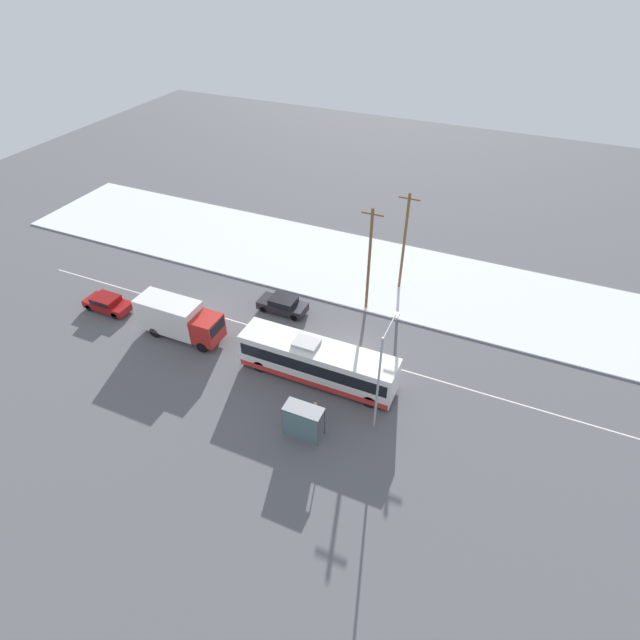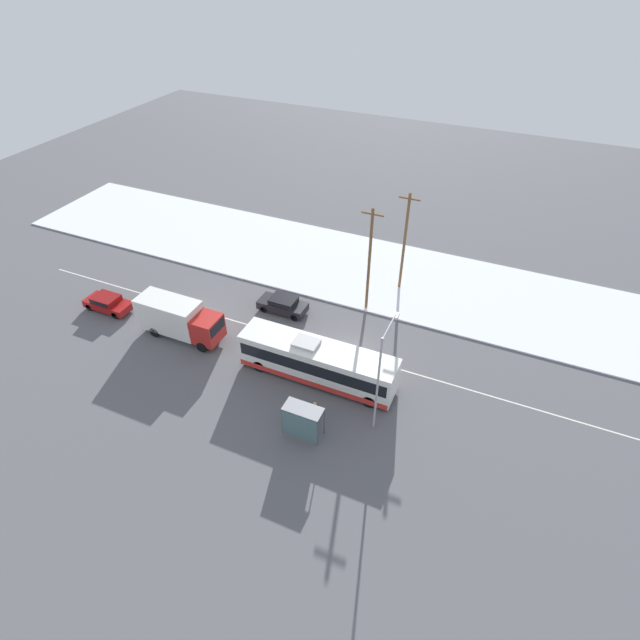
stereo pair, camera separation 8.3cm
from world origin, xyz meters
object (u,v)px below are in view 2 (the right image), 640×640
object	(u,v)px
city_bus	(317,362)
bus_shelter	(301,419)
utility_pole_roadside	(369,260)
utility_pole_snowlot	(405,241)
pedestrian_at_stop	(315,410)
sedan_car	(283,304)
box_truck	(178,318)
parked_car_near_truck	(108,302)
streetlamp	(382,368)

from	to	relation	value
city_bus	bus_shelter	size ratio (longest dim) A/B	4.59
bus_shelter	utility_pole_roadside	world-z (taller)	utility_pole_roadside
utility_pole_snowlot	pedestrian_at_stop	bearing A→B (deg)	-92.03
sedan_car	box_truck	bearing A→B (deg)	45.10
bus_shelter	box_truck	bearing A→B (deg)	158.25
box_truck	utility_pole_roadside	distance (m)	16.02
pedestrian_at_stop	utility_pole_roadside	distance (m)	13.85
city_bus	sedan_car	xyz separation A→B (m)	(-5.99, 6.13, -0.79)
box_truck	utility_pole_snowlot	distance (m)	19.98
box_truck	pedestrian_at_stop	size ratio (longest dim) A/B	4.02
city_bus	utility_pole_roadside	bearing A→B (deg)	87.57
pedestrian_at_stop	city_bus	bearing A→B (deg)	111.78
sedan_car	bus_shelter	distance (m)	13.63
sedan_car	parked_car_near_truck	size ratio (longest dim) A/B	1.01
city_bus	bus_shelter	bearing A→B (deg)	-76.51
box_truck	parked_car_near_truck	world-z (taller)	box_truck
bus_shelter	streetlamp	world-z (taller)	streetlamp
streetlamp	utility_pole_roadside	world-z (taller)	utility_pole_roadside
box_truck	parked_car_near_truck	size ratio (longest dim) A/B	1.70
utility_pole_roadside	utility_pole_snowlot	bearing A→B (deg)	67.43
utility_pole_snowlot	utility_pole_roadside	bearing A→B (deg)	-112.57
parked_car_near_truck	streetlamp	size ratio (longest dim) A/B	0.53
utility_pole_roadside	utility_pole_snowlot	xyz separation A→B (m)	(1.74, 4.17, -0.09)
streetlamp	sedan_car	bearing A→B (deg)	143.76
box_truck	utility_pole_snowlot	xyz separation A→B (m)	(14.25, 13.65, 3.09)
parked_car_near_truck	city_bus	bearing A→B (deg)	-0.75
streetlamp	utility_pole_roadside	bearing A→B (deg)	112.89
sedan_car	parked_car_near_truck	bearing A→B (deg)	22.80
parked_car_near_truck	utility_pole_snowlot	world-z (taller)	utility_pole_snowlot
streetlamp	utility_pole_snowlot	xyz separation A→B (m)	(-3.16, 15.77, -0.09)
bus_shelter	city_bus	bearing A→B (deg)	103.49
parked_car_near_truck	bus_shelter	bearing A→B (deg)	-14.84
pedestrian_at_stop	utility_pole_snowlot	xyz separation A→B (m)	(0.62, 17.44, 3.76)
sedan_car	utility_pole_roadside	distance (m)	8.32
pedestrian_at_stop	utility_pole_snowlot	bearing A→B (deg)	87.97
sedan_car	utility_pole_snowlot	bearing A→B (deg)	-137.29
parked_car_near_truck	sedan_car	bearing A→B (deg)	22.80
parked_car_near_truck	streetlamp	xyz separation A→B (m)	(25.25, -2.40, 4.19)
box_truck	sedan_car	distance (m)	8.74
sedan_car	bus_shelter	world-z (taller)	bus_shelter
box_truck	pedestrian_at_stop	xyz separation A→B (m)	(13.64, -3.79, -0.67)
box_truck	utility_pole_snowlot	world-z (taller)	utility_pole_snowlot
box_truck	streetlamp	world-z (taller)	streetlamp
city_bus	parked_car_near_truck	xyz separation A→B (m)	(-19.95, 0.26, -0.82)
utility_pole_snowlot	sedan_car	bearing A→B (deg)	-137.29
parked_car_near_truck	streetlamp	distance (m)	25.70
sedan_car	utility_pole_roadside	size ratio (longest dim) A/B	0.44
box_truck	city_bus	bearing A→B (deg)	0.08
sedan_car	parked_car_near_truck	xyz separation A→B (m)	(-13.96, -5.87, -0.04)
pedestrian_at_stop	bus_shelter	bearing A→B (deg)	-98.52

